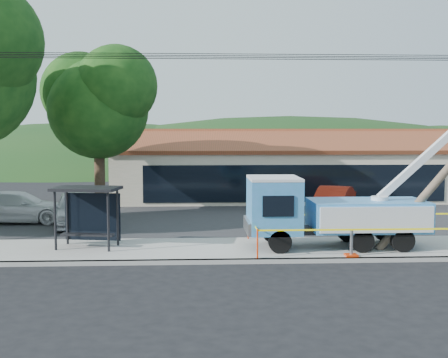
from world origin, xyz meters
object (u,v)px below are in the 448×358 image
(bus_shelter, at_px, (88,203))
(car_red, at_px, (333,217))
(car_silver, at_px, (76,228))
(car_white, at_px, (18,224))
(utility_truck, at_px, (332,209))

(bus_shelter, height_order, car_red, bus_shelter)
(car_silver, distance_m, car_red, 13.17)
(car_silver, distance_m, car_white, 3.24)
(car_white, bearing_deg, bus_shelter, -144.39)
(bus_shelter, bearing_deg, car_white, 136.22)
(bus_shelter, bearing_deg, car_red, 44.35)
(bus_shelter, xyz_separation_m, car_white, (-4.60, 6.20, -1.83))
(car_red, relative_size, car_white, 0.88)
(utility_truck, bearing_deg, car_white, 154.36)
(utility_truck, xyz_separation_m, car_silver, (-10.81, 5.52, -1.59))
(car_red, height_order, car_white, car_white)
(bus_shelter, relative_size, car_silver, 0.55)
(car_white, bearing_deg, car_red, -85.09)
(car_red, xyz_separation_m, car_white, (-15.91, -1.63, 0.00))
(car_silver, height_order, car_white, car_silver)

